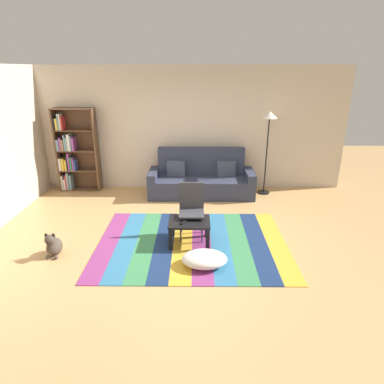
{
  "coord_description": "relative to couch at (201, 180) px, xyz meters",
  "views": [
    {
      "loc": [
        0.05,
        -4.84,
        2.61
      ],
      "look_at": [
        0.0,
        0.41,
        0.65
      ],
      "focal_mm": 30.84,
      "sensor_mm": 36.0,
      "label": 1
    }
  ],
  "objects": [
    {
      "name": "coffee_table",
      "position": [
        -0.22,
        -2.2,
        -0.02
      ],
      "size": [
        0.65,
        0.5,
        0.38
      ],
      "color": "black",
      "rests_on": "rug"
    },
    {
      "name": "rug",
      "position": [
        -0.18,
        -2.21,
        -0.33
      ],
      "size": [
        2.98,
        2.25,
        0.01
      ],
      "color": "#843370",
      "rests_on": "ground_plane"
    },
    {
      "name": "ground_plane",
      "position": [
        -0.19,
        -2.02,
        -0.34
      ],
      "size": [
        14.0,
        14.0,
        0.0
      ],
      "primitive_type": "plane",
      "color": "tan"
    },
    {
      "name": "back_wall",
      "position": [
        -0.19,
        0.53,
        1.01
      ],
      "size": [
        6.8,
        0.1,
        2.7
      ],
      "primitive_type": "cube",
      "color": "beige",
      "rests_on": "ground_plane"
    },
    {
      "name": "bookshelf",
      "position": [
        -2.86,
        0.29,
        0.55
      ],
      "size": [
        0.9,
        0.28,
        1.84
      ],
      "color": "brown",
      "rests_on": "ground_plane"
    },
    {
      "name": "standing_lamp",
      "position": [
        1.41,
        0.09,
        1.16
      ],
      "size": [
        0.32,
        0.32,
        1.8
      ],
      "color": "black",
      "rests_on": "ground_plane"
    },
    {
      "name": "pouf",
      "position": [
        0.0,
        -2.86,
        -0.22
      ],
      "size": [
        0.64,
        0.46,
        0.21
      ],
      "primitive_type": "ellipsoid",
      "color": "white",
      "rests_on": "rug"
    },
    {
      "name": "dog",
      "position": [
        -2.23,
        -2.59,
        -0.18
      ],
      "size": [
        0.22,
        0.35,
        0.4
      ],
      "color": "#473D33",
      "rests_on": "ground_plane"
    },
    {
      "name": "folding_chair",
      "position": [
        -0.19,
        -1.94,
        0.2
      ],
      "size": [
        0.4,
        0.4,
        0.9
      ],
      "rotation": [
        0.0,
        0.0,
        -0.81
      ],
      "color": "#38383D",
      "rests_on": "ground_plane"
    },
    {
      "name": "tv_remote",
      "position": [
        -0.31,
        -2.28,
        0.06
      ],
      "size": [
        0.11,
        0.15,
        0.02
      ],
      "primitive_type": "cube",
      "rotation": [
        0.0,
        0.0,
        -0.46
      ],
      "color": "black",
      "rests_on": "coffee_table"
    },
    {
      "name": "couch",
      "position": [
        0.0,
        0.0,
        0.0
      ],
      "size": [
        2.26,
        0.8,
        1.0
      ],
      "color": "#2D3347",
      "rests_on": "ground_plane"
    }
  ]
}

